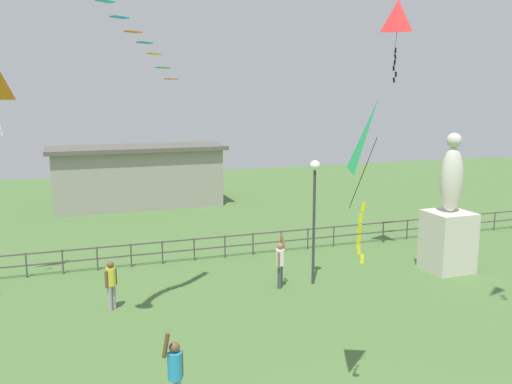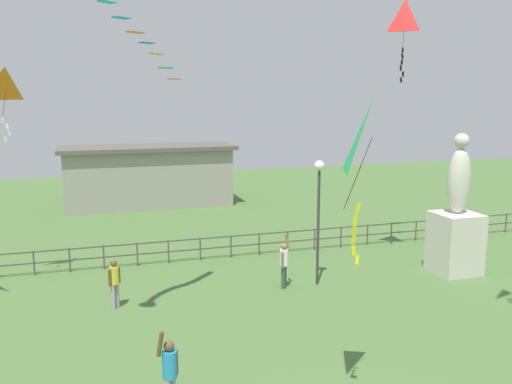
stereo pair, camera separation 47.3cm
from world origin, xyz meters
The scene contains 10 objects.
statue_monument centered at (8.86, 9.57, 1.77)m, with size 1.59×1.59×5.33m.
lamppost centered at (3.30, 9.88, 3.26)m, with size 0.36×0.36×4.49m.
person_0 centered at (-2.98, 3.31, 0.99)m, with size 0.50×0.39×1.97m.
person_1 centered at (2.03, 9.88, 0.96)m, with size 0.45×0.44×1.91m.
person_3 centered at (-3.76, 9.75, 0.92)m, with size 0.39×0.35×1.61m.
kite_0 centered at (7.34, 11.35, 9.49)m, with size 0.99×0.93×3.07m.
kite_2 centered at (-6.80, 12.55, 6.95)m, with size 1.27×1.14×2.41m.
kite_5 centered at (0.95, 2.16, 5.81)m, with size 0.90×1.04×3.36m.
waterfront_railing centered at (-0.26, 14.00, 0.62)m, with size 36.04×0.06×0.95m.
pavilion_building centered at (-0.79, 26.00, 1.87)m, with size 10.38×3.80×3.68m.
Camera 2 is at (-4.47, -7.50, 6.76)m, focal length 38.62 mm.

